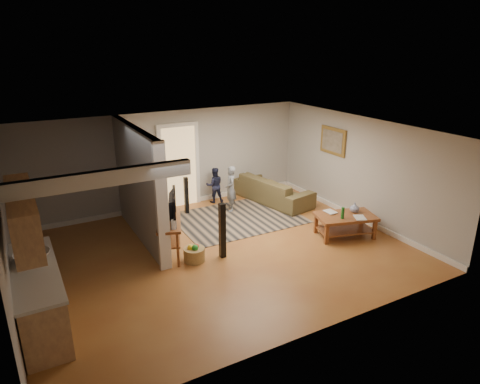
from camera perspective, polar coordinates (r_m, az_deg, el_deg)
name	(u,v)px	position (r m, az deg, el deg)	size (l,w,h in m)	color
ground	(220,252)	(8.94, -2.72, -8.02)	(7.50, 7.50, 0.00)	brown
room_shell	(159,188)	(8.37, -10.74, 0.56)	(7.54, 6.02, 2.52)	#A2A09C
area_rug	(238,218)	(10.55, -0.26, -3.50)	(2.97, 2.17, 0.01)	black
sofa	(272,201)	(11.71, 4.35, -1.21)	(2.32, 0.91, 0.68)	#493F24
coffee_table	(346,219)	(9.78, 13.94, -3.57)	(1.43, 1.07, 0.76)	brown
tv_console	(170,223)	(8.65, -9.35, -4.11)	(0.85, 1.30, 1.05)	brown
speaker_left	(222,231)	(8.51, -2.37, -5.18)	(0.11, 0.11, 1.15)	black
speaker_right	(186,195)	(10.78, -7.17, -0.46)	(0.10, 0.10, 0.95)	black
toy_basket	(194,254)	(8.58, -6.12, -8.18)	(0.42, 0.42, 0.38)	olive
child	(231,210)	(11.05, -1.24, -2.46)	(0.43, 0.28, 1.17)	slate
toddler	(215,202)	(11.63, -3.37, -1.34)	(0.47, 0.37, 0.97)	#1B1F3A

